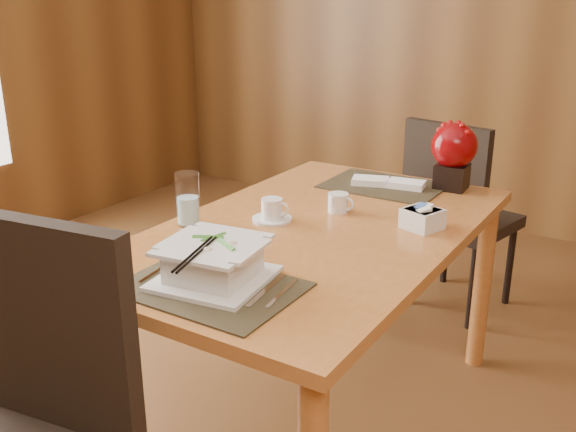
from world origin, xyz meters
The scene contains 14 objects.
back_wall centered at (0.00, 3.00, 1.40)m, with size 5.00×0.02×2.80m, color brown.
dining_table centered at (0.00, 0.60, 0.65)m, with size 0.90×1.50×0.75m.
placemat_near centered at (0.00, 0.05, 0.75)m, with size 0.45×0.33×0.01m, color black.
placemat_far centered at (0.00, 1.15, 0.75)m, with size 0.45×0.33×0.01m, color black.
soup_setting centered at (-0.01, 0.08, 0.81)m, with size 0.31×0.31×0.11m.
coffee_cup centered at (-0.15, 0.58, 0.78)m, with size 0.14×0.14×0.08m.
water_glass centered at (-0.36, 0.39, 0.84)m, with size 0.08×0.08×0.18m, color silver.
creamer_jug centered at (-0.01, 0.77, 0.78)m, with size 0.09×0.09×0.07m, color silver, non-canonical shape.
sugar_caddy centered at (0.30, 0.77, 0.78)m, with size 0.11×0.11×0.07m, color silver.
berry_decor centered at (0.24, 1.26, 0.90)m, with size 0.18×0.18×0.26m.
napkins_far centered at (0.03, 1.15, 0.77)m, with size 0.28×0.10×0.03m, color white, non-canonical shape.
bread_plate centered at (-0.37, -0.07, 0.76)m, with size 0.16×0.16×0.01m, color silver.
near_chair centered at (-0.16, -0.43, 0.57)m, with size 0.53×0.54×1.01m.
far_chair centered at (0.13, 1.70, 0.53)m, with size 0.52×0.52×0.94m.
Camera 1 is at (0.97, -1.12, 1.48)m, focal length 40.00 mm.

